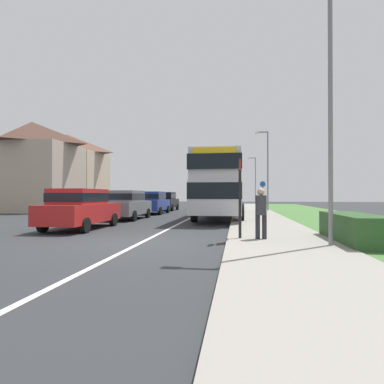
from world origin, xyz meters
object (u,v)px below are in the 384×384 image
Objects in this scene: double_decker_bus at (220,184)px; parked_car_red at (81,207)px; cycle_route_sign at (263,195)px; parked_car_grey at (127,204)px; pedestrian_at_stop at (261,211)px; bus_stop_sign at (240,192)px; parked_car_black at (165,200)px; parked_car_blue at (152,202)px; street_lamp_near at (327,75)px; street_lamp_far at (255,177)px; street_lamp_mid at (266,165)px.

double_decker_bus is 2.48× the size of parked_car_red.
parked_car_grey is at bearing -139.37° from cycle_route_sign.
pedestrian_at_stop is 0.86m from bus_stop_sign.
cycle_route_sign is (8.48, 7.27, 0.49)m from parked_car_grey.
parked_car_grey reaches higher than parked_car_black.
parked_car_red is at bearing -91.04° from parked_car_blue.
parked_car_blue is 17.75m from street_lamp_near.
cycle_route_sign is 16.97m from street_lamp_near.
bus_stop_sign is (6.58, -8.26, 0.60)m from parked_car_grey.
street_lamp_far reaches higher than parked_car_black.
cycle_route_sign is 0.37× the size of street_lamp_mid.
parked_car_black is (-0.21, 5.41, -0.00)m from parked_car_blue.
pedestrian_at_stop is 0.25× the size of street_lamp_far.
street_lamp_near is at bearing -90.16° from street_lamp_far.
parked_car_blue is at bearing 115.20° from bus_stop_sign.
parked_car_grey is (0.13, 5.47, -0.00)m from parked_car_red.
street_lamp_mid is (9.12, -1.23, 3.05)m from parked_car_black.
double_decker_bus is at bearing -34.58° from parked_car_blue.
pedestrian_at_stop is (7.14, -13.96, 0.04)m from parked_car_blue.
double_decker_bus reaches higher than parked_car_blue.
street_lamp_mid reaches higher than pedestrian_at_stop.
pedestrian_at_stop is at bearing -94.62° from cycle_route_sign.
parked_car_grey is (-5.46, -1.86, -1.21)m from double_decker_bus.
parked_car_red is at bearing 156.53° from street_lamp_near.
pedestrian_at_stop is 18.48m from street_lamp_mid.
parked_car_grey is at bearing -89.29° from parked_car_black.
parked_car_grey is 1.78× the size of cycle_route_sign.
street_lamp_far is (1.77, 36.87, 2.96)m from pedestrian_at_stop.
double_decker_bus is at bearing 52.69° from parked_car_red.
pedestrian_at_stop is (7.21, -8.39, 0.04)m from parked_car_grey.
street_lamp_near is (1.66, -0.99, 3.71)m from pedestrian_at_stop.
street_lamp_far is (-0.01, 18.73, -0.05)m from street_lamp_mid.
bus_stop_sign is 15.65m from cycle_route_sign.
street_lamp_near reaches higher than parked_car_red.
parked_car_red is 16.45m from parked_car_black.
pedestrian_at_stop is at bearing -95.58° from street_lamp_mid.
double_decker_bus reaches higher than parked_car_black.
street_lamp_mid reaches higher than parked_car_blue.
street_lamp_far is at bearing 68.76° from parked_car_blue.
double_decker_bus reaches higher than cycle_route_sign.
bus_stop_sign is at bearing -83.67° from double_decker_bus.
parked_car_black is (-0.01, 16.45, -0.00)m from parked_car_red.
pedestrian_at_stop is (7.34, -2.92, 0.04)m from parked_car_red.
parked_car_black is 1.56× the size of bus_stop_sign.
parked_car_blue is 15.68m from pedestrian_at_stop.
street_lamp_far is at bearing 89.84° from street_lamp_near.
street_lamp_far is (8.98, 28.48, 3.00)m from parked_car_grey.
parked_car_grey is at bearing 130.67° from pedestrian_at_stop.
street_lamp_mid is (8.98, 9.75, 3.05)m from parked_car_grey.
bus_stop_sign is 0.38× the size of street_lamp_mid.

